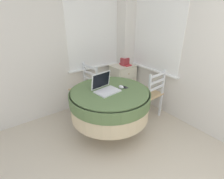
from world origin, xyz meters
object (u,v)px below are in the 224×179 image
object	(u,v)px
computer_mouse	(121,87)
cell_phone	(124,87)
dining_chair_near_back_window	(86,89)
storage_box	(125,62)
round_dining_table	(110,101)
corner_cabinet	(122,81)
laptop	(105,87)
dining_chair_near_right_window	(149,94)
book_on_cabinet	(125,64)

from	to	relation	value
computer_mouse	cell_phone	xyz separation A→B (m)	(0.06, 0.00, -0.02)
dining_chair_near_back_window	storage_box	xyz separation A→B (m)	(0.96, -0.01, 0.38)
round_dining_table	corner_cabinet	xyz separation A→B (m)	(0.98, 0.89, -0.21)
round_dining_table	laptop	distance (m)	0.25
cell_phone	computer_mouse	bearing A→B (deg)	-178.11
dining_chair_near_back_window	corner_cabinet	bearing A→B (deg)	1.24
round_dining_table	dining_chair_near_right_window	xyz separation A→B (m)	(0.86, -0.01, -0.13)
storage_box	book_on_cabinet	xyz separation A→B (m)	(0.02, 0.00, -0.06)
cell_phone	book_on_cabinet	world-z (taller)	book_on_cabinet
cell_phone	storage_box	xyz separation A→B (m)	(0.77, 0.89, 0.06)
storage_box	dining_chair_near_right_window	bearing A→B (deg)	-99.44
dining_chair_near_right_window	round_dining_table	bearing A→B (deg)	179.23
corner_cabinet	storage_box	xyz separation A→B (m)	(0.03, -0.03, 0.46)
cell_phone	storage_box	world-z (taller)	storage_box
dining_chair_near_back_window	book_on_cabinet	bearing A→B (deg)	-0.47
book_on_cabinet	computer_mouse	bearing A→B (deg)	-133.22
corner_cabinet	book_on_cabinet	size ratio (longest dim) A/B	3.04
corner_cabinet	storage_box	bearing A→B (deg)	-46.41
computer_mouse	dining_chair_near_back_window	world-z (taller)	dining_chair_near_back_window
cell_phone	dining_chair_near_right_window	distance (m)	0.70
storage_box	computer_mouse	bearing A→B (deg)	-132.59
dining_chair_near_back_window	book_on_cabinet	distance (m)	1.03
book_on_cabinet	dining_chair_near_back_window	bearing A→B (deg)	179.53
laptop	book_on_cabinet	size ratio (longest dim) A/B	1.47
round_dining_table	storage_box	bearing A→B (deg)	40.46
laptop	book_on_cabinet	distance (m)	1.36
laptop	corner_cabinet	bearing A→B (deg)	39.48
corner_cabinet	computer_mouse	bearing A→B (deg)	-130.76
computer_mouse	corner_cabinet	bearing A→B (deg)	49.24
round_dining_table	dining_chair_near_right_window	bearing A→B (deg)	-0.77
computer_mouse	round_dining_table	bearing A→B (deg)	168.38
computer_mouse	storage_box	bearing A→B (deg)	47.41
cell_phone	book_on_cabinet	distance (m)	1.19
laptop	round_dining_table	bearing A→B (deg)	-28.04
round_dining_table	cell_phone	size ratio (longest dim) A/B	9.31
corner_cabinet	cell_phone	bearing A→B (deg)	-128.79
cell_phone	book_on_cabinet	bearing A→B (deg)	48.67
laptop	corner_cabinet	distance (m)	1.42
corner_cabinet	dining_chair_near_back_window	bearing A→B (deg)	-178.76
cell_phone	round_dining_table	bearing A→B (deg)	171.46
laptop	dining_chair_near_right_window	bearing A→B (deg)	-2.67
dining_chair_near_back_window	dining_chair_near_right_window	distance (m)	1.20
laptop	computer_mouse	bearing A→B (deg)	-15.92
book_on_cabinet	dining_chair_near_right_window	bearing A→B (deg)	-100.61
laptop	storage_box	size ratio (longest dim) A/B	2.41
laptop	cell_phone	distance (m)	0.31
dining_chair_near_back_window	storage_box	size ratio (longest dim) A/B	6.00
cell_phone	book_on_cabinet	xyz separation A→B (m)	(0.79, 0.89, -0.00)
book_on_cabinet	round_dining_table	bearing A→B (deg)	-140.05
dining_chair_near_back_window	book_on_cabinet	xyz separation A→B (m)	(0.98, -0.01, 0.31)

